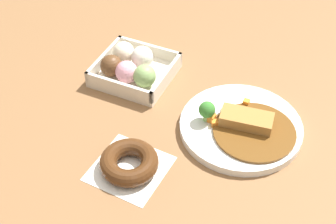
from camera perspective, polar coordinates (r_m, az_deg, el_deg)
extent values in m
plane|color=brown|center=(1.04, 1.77, -2.22)|extent=(1.60, 1.60, 0.00)
cylinder|color=white|center=(1.05, 8.56, -1.75)|extent=(0.26, 0.26, 0.02)
cylinder|color=brown|center=(1.03, 10.12, -2.29)|extent=(0.17, 0.17, 0.01)
cube|color=#A87538|center=(1.03, 9.23, -0.86)|extent=(0.12, 0.07, 0.02)
cylinder|color=white|center=(1.07, 7.03, 0.13)|extent=(0.06, 0.06, 0.00)
ellipsoid|color=yellow|center=(1.06, 7.07, 0.50)|extent=(0.03, 0.03, 0.01)
cylinder|color=#8CB766|center=(1.04, 4.55, -0.58)|extent=(0.01, 0.01, 0.02)
sphere|color=#387A2D|center=(1.02, 4.62, 0.28)|extent=(0.04, 0.04, 0.04)
cube|color=orange|center=(1.04, 5.13, -0.49)|extent=(0.02, 0.02, 0.01)
cube|color=orange|center=(1.04, 5.09, -0.71)|extent=(0.02, 0.02, 0.02)
cube|color=orange|center=(1.09, 9.20, 1.12)|extent=(0.01, 0.01, 0.01)
cube|color=orange|center=(1.03, 5.52, -1.32)|extent=(0.02, 0.02, 0.01)
cube|color=beige|center=(1.18, -3.89, 4.44)|extent=(0.17, 0.17, 0.01)
cube|color=beige|center=(1.20, -7.48, 6.24)|extent=(0.01, 0.17, 0.03)
cube|color=beige|center=(1.13, -0.20, 4.15)|extent=(0.01, 0.17, 0.03)
cube|color=beige|center=(1.11, -5.85, 2.91)|extent=(0.17, 0.01, 0.03)
cube|color=beige|center=(1.22, -2.19, 7.35)|extent=(0.17, 0.01, 0.03)
sphere|color=brown|center=(1.16, -6.67, 5.42)|extent=(0.05, 0.05, 0.05)
sphere|color=pink|center=(1.13, -4.89, 4.72)|extent=(0.05, 0.05, 0.05)
sphere|color=#84A860|center=(1.12, -2.78, 4.26)|extent=(0.05, 0.05, 0.05)
sphere|color=#EFE5C6|center=(1.20, -5.24, 7.02)|extent=(0.05, 0.05, 0.05)
sphere|color=silver|center=(1.18, -3.06, 6.49)|extent=(0.05, 0.05, 0.05)
cube|color=white|center=(0.97, -4.53, -6.64)|extent=(0.15, 0.15, 0.00)
torus|color=#4C2B14|center=(0.96, -4.60, -5.92)|extent=(0.12, 0.12, 0.04)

